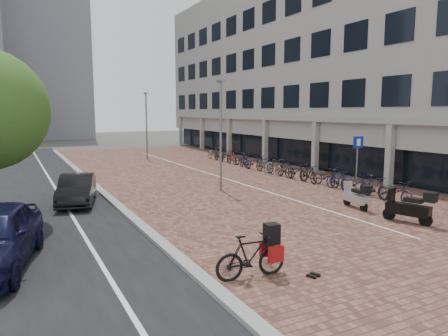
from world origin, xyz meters
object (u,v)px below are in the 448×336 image
at_px(hero_bike, 251,256).
at_px(car_dark, 77,189).
at_px(scooter_front, 356,196).
at_px(scooter_mid, 408,206).
at_px(parking_sign, 357,154).

bearing_deg(hero_bike, car_dark, 18.03).
bearing_deg(car_dark, scooter_front, -17.88).
bearing_deg(scooter_front, hero_bike, -142.33).
relative_size(scooter_mid, parking_sign, 0.65).
xyz_separation_m(hero_bike, parking_sign, (10.21, 6.85, 1.31)).
distance_m(car_dark, scooter_mid, 13.24).
bearing_deg(parking_sign, car_dark, 171.91).
distance_m(car_dark, hero_bike, 10.63).
bearing_deg(hero_bike, scooter_front, -56.56).
bearing_deg(scooter_mid, parking_sign, 44.60).
relative_size(scooter_front, scooter_mid, 0.88).
distance_m(scooter_front, parking_sign, 4.05).
bearing_deg(scooter_front, scooter_mid, -81.35).
relative_size(car_dark, parking_sign, 1.41).
xyz_separation_m(scooter_mid, parking_sign, (2.72, 5.20, 1.26)).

